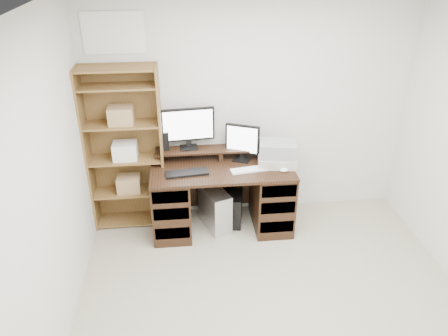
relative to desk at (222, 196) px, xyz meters
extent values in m
cube|color=white|center=(0.34, -1.64, 2.12)|extent=(3.50, 4.00, 0.02)
cube|color=silver|center=(0.34, 0.37, 0.86)|extent=(3.50, 0.02, 2.50)
cube|color=silver|center=(-1.42, -1.64, 0.86)|extent=(0.02, 4.00, 2.50)
cube|color=white|center=(-1.01, 0.35, 1.69)|extent=(0.60, 0.01, 0.40)
cube|color=black|center=(0.00, -0.01, 0.35)|extent=(1.50, 0.70, 0.03)
cube|color=black|center=(-0.55, -0.01, -0.03)|extent=(0.40, 0.66, 0.72)
cube|color=black|center=(0.55, -0.01, -0.03)|extent=(0.40, 0.66, 0.72)
cube|color=black|center=(0.00, 0.32, 0.01)|extent=(1.48, 0.02, 0.65)
cube|color=black|center=(-0.55, -0.34, -0.21)|extent=(0.36, 0.01, 0.14)
cube|color=black|center=(-0.55, -0.34, 0.03)|extent=(0.36, 0.01, 0.14)
cube|color=black|center=(-0.55, -0.34, 0.23)|extent=(0.36, 0.01, 0.14)
cube|color=black|center=(0.55, -0.34, -0.21)|extent=(0.36, 0.01, 0.14)
cube|color=black|center=(0.55, -0.34, 0.03)|extent=(0.36, 0.01, 0.14)
cube|color=black|center=(0.55, -0.34, 0.23)|extent=(0.36, 0.01, 0.14)
cube|color=black|center=(-0.65, 0.21, 0.41)|extent=(0.04, 0.20, 0.10)
cube|color=black|center=(0.00, 0.21, 0.41)|extent=(0.04, 0.20, 0.10)
cube|color=black|center=(0.65, 0.21, 0.41)|extent=(0.04, 0.20, 0.10)
cube|color=black|center=(0.00, 0.21, 0.47)|extent=(1.40, 0.22, 0.02)
cube|color=black|center=(-0.33, 0.24, 0.49)|extent=(0.20, 0.16, 0.02)
cube|color=black|center=(-0.34, 0.26, 0.55)|extent=(0.05, 0.04, 0.10)
cube|color=black|center=(-0.34, 0.26, 0.75)|extent=(0.57, 0.09, 0.36)
cube|color=white|center=(-0.33, 0.24, 0.75)|extent=(0.52, 0.05, 0.32)
cube|color=black|center=(0.23, 0.13, 0.37)|extent=(0.21, 0.19, 0.02)
cube|color=black|center=(0.24, 0.15, 0.42)|extent=(0.06, 0.05, 0.10)
cube|color=black|center=(0.24, 0.15, 0.60)|extent=(0.35, 0.18, 0.32)
cube|color=white|center=(0.23, 0.13, 0.60)|extent=(0.30, 0.13, 0.28)
cube|color=black|center=(-0.59, 0.24, 0.58)|extent=(0.09, 0.09, 0.21)
cube|color=black|center=(-0.37, -0.12, 0.37)|extent=(0.45, 0.19, 0.02)
cube|color=white|center=(0.27, -0.11, 0.37)|extent=(0.39, 0.17, 0.02)
ellipsoid|color=white|center=(0.63, -0.17, 0.38)|extent=(0.10, 0.08, 0.03)
cube|color=#B9B4A1|center=(0.59, 0.00, 0.41)|extent=(0.43, 0.35, 0.10)
cube|color=gray|center=(0.59, 0.00, 0.54)|extent=(0.42, 0.33, 0.16)
cube|color=#BABDC1|center=(-0.08, 0.00, -0.16)|extent=(0.36, 0.51, 0.47)
cube|color=black|center=(0.15, 0.07, -0.20)|extent=(0.22, 0.40, 0.37)
cube|color=#19FF33|center=(0.12, -0.12, -0.12)|extent=(0.01, 0.01, 0.01)
cube|color=brown|center=(-1.40, 0.19, 0.51)|extent=(0.02, 0.30, 1.80)
cube|color=brown|center=(-0.62, 0.19, 0.51)|extent=(0.02, 0.30, 1.80)
cube|color=brown|center=(-1.01, 0.33, 0.51)|extent=(0.80, 0.01, 1.80)
cube|color=brown|center=(-1.01, 0.19, -0.36)|extent=(0.75, 0.28, 0.02)
cube|color=brown|center=(-1.01, 0.19, 0.01)|extent=(0.75, 0.28, 0.02)
cube|color=brown|center=(-1.01, 0.19, 0.41)|extent=(0.75, 0.28, 0.02)
cube|color=brown|center=(-1.01, 0.19, 0.81)|extent=(0.75, 0.28, 0.02)
cube|color=brown|center=(-1.01, 0.19, 1.21)|extent=(0.75, 0.28, 0.02)
cube|color=brown|center=(-1.01, 0.19, 1.39)|extent=(0.75, 0.28, 0.02)
cube|color=#A07F54|center=(-1.01, 0.19, 0.11)|extent=(0.25, 0.20, 0.18)
cube|color=white|center=(-1.01, 0.19, 0.51)|extent=(0.25, 0.20, 0.18)
cube|color=#A07F54|center=(-1.01, 0.19, 0.91)|extent=(0.25, 0.20, 0.18)
camera|label=1|loc=(-0.40, -4.04, 2.52)|focal=35.00mm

